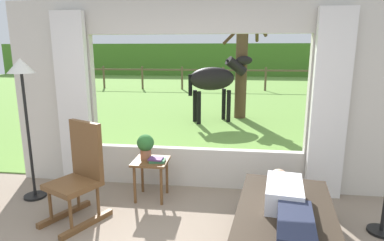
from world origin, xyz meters
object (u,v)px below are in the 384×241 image
at_px(rocking_chair, 80,173).
at_px(book_stack, 157,160).
at_px(potted_plant, 146,145).
at_px(floor_lamp_left, 23,87).
at_px(reclining_person, 287,204).
at_px(pasture_tree, 242,56).
at_px(recliner_sofa, 284,231).
at_px(horse, 215,79).
at_px(side_table, 151,167).

distance_m(rocking_chair, book_stack, 0.92).
distance_m(potted_plant, floor_lamp_left, 1.65).
relative_size(reclining_person, pasture_tree, 0.40).
xyz_separation_m(recliner_sofa, reclining_person, (0.00, -0.05, 0.30)).
height_order(potted_plant, floor_lamp_left, floor_lamp_left).
relative_size(recliner_sofa, potted_plant, 5.66).
height_order(rocking_chair, pasture_tree, pasture_tree).
distance_m(recliner_sofa, pasture_tree, 6.38).
xyz_separation_m(rocking_chair, floor_lamp_left, (-0.87, 0.42, 0.91)).
bearing_deg(floor_lamp_left, horse, 66.73).
relative_size(recliner_sofa, rocking_chair, 1.62).
relative_size(reclining_person, rocking_chair, 1.28).
bearing_deg(floor_lamp_left, rocking_chair, -25.63).
relative_size(recliner_sofa, reclining_person, 1.26).
bearing_deg(recliner_sofa, side_table, 156.45).
xyz_separation_m(rocking_chair, book_stack, (0.75, 0.54, 0.00)).
bearing_deg(pasture_tree, potted_plant, -104.39).
height_order(rocking_chair, potted_plant, rocking_chair).
height_order(reclining_person, potted_plant, potted_plant).
height_order(reclining_person, horse, horse).
relative_size(potted_plant, floor_lamp_left, 0.18).
distance_m(rocking_chair, horse, 5.41).
bearing_deg(reclining_person, side_table, 155.13).
relative_size(side_table, floor_lamp_left, 0.29).
distance_m(horse, pasture_tree, 1.10).
relative_size(floor_lamp_left, pasture_tree, 0.50).
height_order(side_table, horse, horse).
bearing_deg(horse, side_table, -32.33).
distance_m(reclining_person, horse, 5.77).
xyz_separation_m(side_table, potted_plant, (-0.08, 0.06, 0.28)).
xyz_separation_m(potted_plant, floor_lamp_left, (-1.45, -0.24, 0.75)).
bearing_deg(rocking_chair, book_stack, 62.03).
relative_size(rocking_chair, pasture_tree, 0.31).
relative_size(floor_lamp_left, horse, 1.02).
xyz_separation_m(recliner_sofa, potted_plant, (-1.62, 1.01, 0.48)).
bearing_deg(reclining_person, floor_lamp_left, 173.08).
height_order(reclining_person, rocking_chair, rocking_chair).
height_order(rocking_chair, floor_lamp_left, floor_lamp_left).
bearing_deg(side_table, pasture_tree, 76.59).
bearing_deg(pasture_tree, book_stack, -102.33).
distance_m(book_stack, horse, 4.76).
height_order(book_stack, floor_lamp_left, floor_lamp_left).
xyz_separation_m(rocking_chair, horse, (1.20, 5.24, 0.61)).
distance_m(rocking_chair, side_table, 0.90).
height_order(reclining_person, book_stack, reclining_person).
bearing_deg(book_stack, pasture_tree, 77.67).
bearing_deg(book_stack, horse, 84.53).
bearing_deg(horse, rocking_chair, -38.61).
distance_m(potted_plant, horse, 4.65).
xyz_separation_m(reclining_person, pasture_tree, (-0.29, 6.24, 1.23)).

